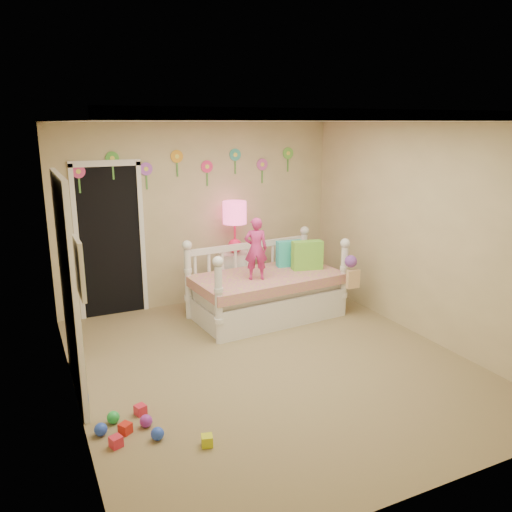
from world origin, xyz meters
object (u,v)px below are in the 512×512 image
child (256,249)px  table_lamp (235,219)px  nightstand (235,277)px  daybed (267,279)px

child → table_lamp: table_lamp is taller
child → nightstand: (0.08, 0.86, -0.62)m
nightstand → table_lamp: size_ratio=1.00×
daybed → table_lamp: table_lamp is taller
daybed → child: bearing=-152.9°
table_lamp → child: bearing=-95.0°
nightstand → table_lamp: table_lamp is taller
nightstand → table_lamp: (-0.00, -0.00, 0.85)m
table_lamp → daybed: bearing=-78.6°
daybed → child: child is taller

